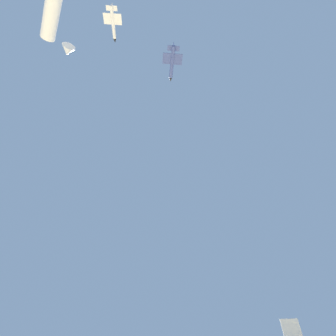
# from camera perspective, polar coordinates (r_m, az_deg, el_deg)

# --- Properties ---
(chase_jet_left_wing) EXTENTS (9.18, 15.03, 4.00)m
(chase_jet_left_wing) POSITION_cam_1_polar(r_m,az_deg,el_deg) (105.18, 1.02, 24.45)
(chase_jet_left_wing) COLOR #38478C
(chase_jet_high_escort) EXTENTS (9.07, 15.08, 4.00)m
(chase_jet_high_escort) POSITION_cam_1_polar(r_m,az_deg,el_deg) (125.38, -13.33, 31.35)
(chase_jet_high_escort) COLOR silver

